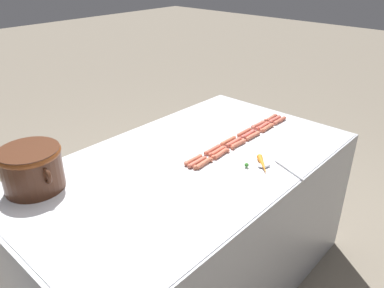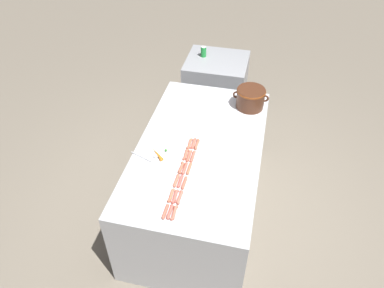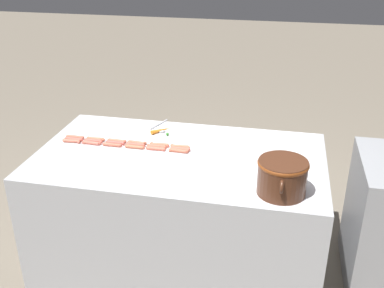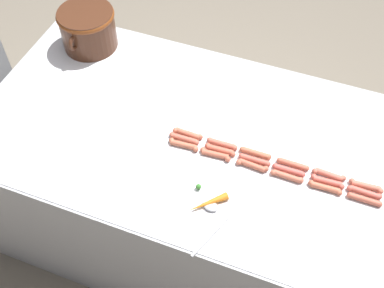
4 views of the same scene
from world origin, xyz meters
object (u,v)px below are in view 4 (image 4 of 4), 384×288
at_px(hot_dog_16, 222,144).
at_px(hot_dog_12, 366,186).
at_px(hot_dog_2, 287,176).
at_px(hot_dog_14, 293,164).
at_px(bean_pot, 88,27).
at_px(carrot, 207,202).
at_px(hot_dog_1, 325,188).
at_px(hot_dog_9, 254,160).
at_px(hot_dog_10, 220,150).
at_px(hot_dog_13, 329,175).
at_px(hot_dog_4, 215,154).
at_px(hot_dog_11, 184,139).
at_px(hot_dog_17, 188,134).
at_px(hot_dog_3, 252,165).
at_px(serving_spoon, 210,215).
at_px(hot_dog_0, 364,200).
at_px(hot_dog_15, 255,153).
at_px(hot_dog_7, 328,182).
at_px(hot_dog_8, 289,170).
at_px(hot_dog_6, 364,192).
at_px(hot_dog_5, 184,145).

bearing_deg(hot_dog_16, hot_dog_12, -89.83).
xyz_separation_m(hot_dog_2, hot_dog_14, (0.07, -0.01, 0.00)).
height_order(bean_pot, carrot, bean_pot).
bearing_deg(hot_dog_1, hot_dog_9, 83.99).
relative_size(hot_dog_10, hot_dog_13, 1.00).
relative_size(hot_dog_4, hot_dog_13, 1.00).
distance_m(hot_dog_10, carrot, 0.27).
bearing_deg(hot_dog_11, hot_dog_1, -93.07).
bearing_deg(hot_dog_17, hot_dog_3, -101.55).
xyz_separation_m(hot_dog_12, hot_dog_16, (-0.00, 0.61, 0.00)).
height_order(hot_dog_1, carrot, carrot).
relative_size(hot_dog_14, serving_spoon, 0.53).
bearing_deg(hot_dog_10, hot_dog_11, 89.40).
bearing_deg(serving_spoon, hot_dog_3, -16.93).
bearing_deg(hot_dog_12, hot_dog_0, -177.02).
relative_size(hot_dog_3, hot_dog_15, 1.00).
distance_m(hot_dog_0, hot_dog_9, 0.46).
relative_size(hot_dog_7, hot_dog_8, 1.00).
bearing_deg(carrot, hot_dog_15, -19.84).
distance_m(hot_dog_7, hot_dog_8, 0.16).
bearing_deg(hot_dog_17, hot_dog_12, -89.90).
relative_size(hot_dog_0, hot_dog_15, 1.00).
xyz_separation_m(serving_spoon, carrot, (0.05, 0.03, 0.01)).
relative_size(hot_dog_4, hot_dog_6, 1.00).
bearing_deg(hot_dog_9, hot_dog_5, 95.80).
bearing_deg(hot_dog_14, hot_dog_16, 90.53).
height_order(hot_dog_15, hot_dog_16, same).
height_order(hot_dog_6, hot_dog_17, same).
relative_size(hot_dog_11, hot_dog_13, 1.00).
relative_size(hot_dog_7, hot_dog_17, 1.00).
bearing_deg(hot_dog_9, hot_dog_6, -89.74).
xyz_separation_m(hot_dog_1, hot_dog_3, (0.00, 0.31, 0.00)).
bearing_deg(hot_dog_6, hot_dog_10, 90.24).
relative_size(hot_dog_13, bean_pot, 0.39).
bearing_deg(hot_dog_5, hot_dog_6, -87.50).
height_order(hot_dog_0, hot_dog_17, same).
relative_size(hot_dog_9, hot_dog_10, 1.00).
bearing_deg(hot_dog_13, bean_pot, 73.61).
bearing_deg(hot_dog_6, hot_dog_12, -3.68).
bearing_deg(hot_dog_2, hot_dog_6, -83.50).
bearing_deg(hot_dog_6, hot_dog_8, 90.45).
distance_m(hot_dog_7, hot_dog_9, 0.31).
xyz_separation_m(hot_dog_5, hot_dog_10, (0.03, -0.16, 0.00)).
height_order(hot_dog_6, serving_spoon, hot_dog_6).
xyz_separation_m(hot_dog_4, hot_dog_8, (0.03, -0.31, 0.00)).
relative_size(hot_dog_16, hot_dog_17, 1.00).
bearing_deg(serving_spoon, hot_dog_1, -54.28).
bearing_deg(hot_dog_7, hot_dog_16, 86.05).
distance_m(hot_dog_0, hot_dog_15, 0.47).
xyz_separation_m(hot_dog_4, hot_dog_16, (0.06, -0.01, 0.00)).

